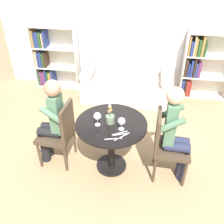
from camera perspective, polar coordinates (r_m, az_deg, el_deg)
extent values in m
plane|color=tan|center=(3.29, -0.14, -12.78)|extent=(16.00, 16.00, 0.00)
cube|color=silver|center=(4.71, 4.64, 20.92)|extent=(5.20, 0.05, 2.70)
cylinder|color=black|center=(2.82, -0.16, -2.88)|extent=(0.86, 0.86, 0.03)
cylinder|color=black|center=(3.04, -0.15, -8.13)|extent=(0.09, 0.09, 0.66)
cylinder|color=black|center=(3.28, -0.14, -12.60)|extent=(0.40, 0.40, 0.03)
cube|color=beige|center=(4.66, 3.49, 5.82)|extent=(1.68, 0.80, 0.42)
cube|color=beige|center=(4.76, 4.10, 12.51)|extent=(1.46, 0.16, 0.50)
cylinder|color=beige|center=(4.63, -5.54, 9.97)|extent=(0.22, 0.72, 0.22)
cylinder|color=beige|center=(4.52, 13.01, 8.60)|extent=(0.22, 0.72, 0.22)
cube|color=silver|center=(5.19, -12.78, 13.12)|extent=(0.91, 0.02, 1.26)
cube|color=silver|center=(5.26, -17.90, 12.59)|extent=(0.02, 0.28, 1.26)
cube|color=silver|center=(4.94, -8.36, 12.52)|extent=(0.02, 0.28, 1.26)
cube|color=silver|center=(5.32, -12.43, 6.41)|extent=(0.86, 0.28, 0.02)
cube|color=silver|center=(5.15, -12.98, 10.47)|extent=(0.86, 0.28, 0.02)
cube|color=silver|center=(5.01, -13.59, 14.79)|extent=(0.86, 0.28, 0.02)
cube|color=silver|center=(4.90, -14.26, 19.33)|extent=(0.86, 0.28, 0.02)
cube|color=#234723|center=(5.40, -16.69, 8.05)|extent=(0.03, 0.23, 0.29)
cube|color=#602D5B|center=(5.39, -16.31, 8.08)|extent=(0.04, 0.23, 0.30)
cube|color=#602D5B|center=(5.37, -15.76, 8.00)|extent=(0.05, 0.23, 0.29)
cube|color=navy|center=(5.34, -15.33, 8.27)|extent=(0.03, 0.23, 0.35)
cube|color=#234723|center=(5.33, -14.86, 8.02)|extent=(0.04, 0.23, 0.30)
cube|color=olive|center=(5.31, -14.36, 7.94)|extent=(0.05, 0.23, 0.29)
cube|color=navy|center=(5.28, -13.88, 8.17)|extent=(0.04, 0.23, 0.34)
cube|color=tan|center=(5.24, -17.40, 12.22)|extent=(0.04, 0.23, 0.32)
cube|color=navy|center=(5.23, -16.99, 12.14)|extent=(0.03, 0.23, 0.30)
cube|color=navy|center=(5.21, -16.53, 12.17)|extent=(0.04, 0.23, 0.31)
cube|color=#234723|center=(5.19, -15.97, 12.06)|extent=(0.04, 0.23, 0.29)
cube|color=#332319|center=(5.17, -15.53, 12.10)|extent=(0.03, 0.23, 0.30)
cube|color=olive|center=(5.12, -18.20, 16.50)|extent=(0.04, 0.23, 0.32)
cube|color=navy|center=(5.11, -17.76, 16.29)|extent=(0.03, 0.23, 0.28)
cube|color=navy|center=(5.08, -17.28, 16.40)|extent=(0.05, 0.23, 0.30)
cube|color=#234723|center=(5.06, -16.65, 16.41)|extent=(0.05, 0.23, 0.29)
cube|color=tan|center=(5.04, -16.07, 16.32)|extent=(0.03, 0.23, 0.27)
cube|color=navy|center=(5.02, -15.66, 16.60)|extent=(0.03, 0.23, 0.32)
cube|color=silver|center=(4.98, 21.74, 10.68)|extent=(0.91, 0.02, 1.26)
cube|color=silver|center=(4.78, 16.77, 10.73)|extent=(0.02, 0.28, 1.26)
cube|color=silver|center=(5.12, 20.55, 3.79)|extent=(0.86, 0.28, 0.02)
cube|color=silver|center=(4.94, 21.49, 7.92)|extent=(0.86, 0.28, 0.02)
cube|color=silver|center=(4.79, 22.51, 12.32)|extent=(0.86, 0.28, 0.02)
cube|color=silver|center=(4.68, 23.64, 16.98)|extent=(0.86, 0.28, 0.02)
cube|color=navy|center=(4.96, 16.53, 5.95)|extent=(0.05, 0.23, 0.33)
cube|color=#332319|center=(4.97, 17.09, 5.85)|extent=(0.03, 0.23, 0.32)
cube|color=maroon|center=(4.98, 17.62, 5.73)|extent=(0.05, 0.23, 0.31)
cube|color=maroon|center=(5.00, 18.11, 5.53)|extent=(0.03, 0.23, 0.28)
cube|color=#332319|center=(4.79, 17.33, 10.37)|extent=(0.05, 0.23, 0.34)
cube|color=navy|center=(4.82, 17.86, 9.84)|extent=(0.03, 0.23, 0.26)
cube|color=navy|center=(4.81, 18.51, 10.13)|extent=(0.04, 0.23, 0.32)
cube|color=#332319|center=(4.82, 19.13, 10.19)|extent=(0.03, 0.23, 0.35)
cube|color=navy|center=(4.84, 19.51, 9.68)|extent=(0.04, 0.23, 0.26)
cube|color=#602D5B|center=(4.85, 20.13, 9.71)|extent=(0.05, 0.23, 0.28)
cube|color=olive|center=(4.65, 18.08, 15.06)|extent=(0.03, 0.23, 0.35)
cube|color=navy|center=(4.67, 18.58, 14.46)|extent=(0.05, 0.23, 0.26)
cube|color=tan|center=(4.67, 19.19, 14.92)|extent=(0.03, 0.23, 0.35)
cube|color=olive|center=(4.68, 19.54, 14.64)|extent=(0.03, 0.23, 0.31)
cube|color=#234723|center=(4.69, 20.19, 14.44)|extent=(0.05, 0.23, 0.29)
cube|color=olive|center=(4.69, 20.92, 14.69)|extent=(0.04, 0.23, 0.35)
cube|color=#234723|center=(4.72, 21.38, 14.11)|extent=(0.04, 0.23, 0.26)
cylinder|color=#473828|center=(3.51, -14.54, -6.05)|extent=(0.04, 0.04, 0.40)
cylinder|color=#473828|center=(3.28, -17.03, -9.91)|extent=(0.04, 0.04, 0.40)
cylinder|color=#473828|center=(3.39, -9.01, -6.93)|extent=(0.04, 0.04, 0.40)
cylinder|color=#473828|center=(3.15, -11.13, -11.05)|extent=(0.04, 0.04, 0.40)
cube|color=#473828|center=(3.18, -13.44, -5.40)|extent=(0.44, 0.44, 0.05)
cube|color=#473828|center=(2.97, -10.70, -2.17)|extent=(0.06, 0.38, 0.45)
cylinder|color=#473828|center=(3.05, 17.07, -14.12)|extent=(0.04, 0.04, 0.40)
cylinder|color=#473828|center=(3.30, 16.64, -9.57)|extent=(0.04, 0.04, 0.40)
cylinder|color=#473828|center=(3.01, 10.16, -13.61)|extent=(0.04, 0.04, 0.40)
cylinder|color=#473828|center=(3.26, 10.37, -9.04)|extent=(0.04, 0.04, 0.40)
cube|color=#473828|center=(2.99, 14.14, -8.46)|extent=(0.43, 0.43, 0.05)
cube|color=#473828|center=(2.82, 11.00, -4.35)|extent=(0.05, 0.38, 0.45)
cylinder|color=black|center=(3.41, -15.12, -7.04)|extent=(0.11, 0.11, 0.45)
cylinder|color=black|center=(3.34, -15.89, -8.23)|extent=(0.11, 0.11, 0.45)
cylinder|color=black|center=(3.20, -14.05, -3.61)|extent=(0.30, 0.12, 0.11)
cylinder|color=black|center=(3.12, -14.83, -4.80)|extent=(0.30, 0.12, 0.11)
cube|color=#517A5B|center=(2.97, -13.20, -0.49)|extent=(0.13, 0.20, 0.51)
cylinder|color=#517A5B|center=(3.03, -12.42, 2.08)|extent=(0.29, 0.08, 0.23)
cylinder|color=#517A5B|center=(2.83, -14.42, -0.75)|extent=(0.29, 0.08, 0.23)
sphere|color=tan|center=(2.79, -14.13, 5.57)|extent=(0.20, 0.20, 0.20)
cylinder|color=#282D47|center=(3.11, 16.65, -12.14)|extent=(0.11, 0.11, 0.45)
cylinder|color=#282D47|center=(3.19, 16.52, -10.74)|extent=(0.11, 0.11, 0.45)
cylinder|color=#282D47|center=(2.91, 15.36, -8.19)|extent=(0.30, 0.12, 0.11)
cylinder|color=#282D47|center=(2.99, 15.27, -6.80)|extent=(0.30, 0.12, 0.11)
cube|color=#517A5B|center=(2.77, 13.91, -2.91)|extent=(0.12, 0.20, 0.55)
cylinder|color=#517A5B|center=(2.61, 14.23, -3.11)|extent=(0.29, 0.08, 0.23)
cylinder|color=#517A5B|center=(2.83, 14.09, 0.12)|extent=(0.29, 0.08, 0.23)
sphere|color=beige|center=(2.57, 15.02, 3.76)|extent=(0.19, 0.19, 0.19)
cylinder|color=white|center=(2.78, -3.48, -3.05)|extent=(0.06, 0.06, 0.00)
cylinder|color=white|center=(2.75, -3.51, -2.32)|extent=(0.01, 0.01, 0.08)
sphere|color=white|center=(2.71, -3.56, -0.99)|extent=(0.09, 0.09, 0.09)
sphere|color=beige|center=(2.72, -3.55, -1.18)|extent=(0.06, 0.06, 0.06)
cylinder|color=white|center=(2.71, 2.26, -4.09)|extent=(0.06, 0.06, 0.00)
cylinder|color=white|center=(2.69, 2.28, -3.44)|extent=(0.01, 0.01, 0.07)
sphere|color=white|center=(2.65, 2.31, -2.23)|extent=(0.09, 0.09, 0.09)
cylinder|color=gray|center=(2.79, -0.44, -1.72)|extent=(0.10, 0.10, 0.10)
cylinder|color=#4C7A42|center=(2.71, -0.51, 0.03)|extent=(0.00, 0.01, 0.13)
sphere|color=#EACC4C|center=(2.67, -0.52, 1.20)|extent=(0.04, 0.04, 0.04)
cylinder|color=#4C7A42|center=(2.74, -0.68, -0.36)|extent=(0.00, 0.01, 0.06)
sphere|color=#E07F4C|center=(2.72, -0.69, 0.20)|extent=(0.04, 0.04, 0.04)
cylinder|color=#4C7A42|center=(2.72, -0.31, -0.32)|extent=(0.01, 0.01, 0.09)
sphere|color=#E07F4C|center=(2.70, -0.32, 0.46)|extent=(0.04, 0.04, 0.04)
cylinder|color=#4C7A42|center=(2.75, -0.28, -0.15)|extent=(0.01, 0.00, 0.07)
sphere|color=#EACC4C|center=(2.73, -0.28, 0.45)|extent=(0.04, 0.04, 0.04)
cylinder|color=#4C7A42|center=(2.73, -0.54, 0.40)|extent=(0.00, 0.00, 0.13)
sphere|color=#9E70B2|center=(2.70, -0.55, 1.58)|extent=(0.04, 0.04, 0.04)
cube|color=silver|center=(2.64, 2.26, -5.36)|extent=(0.18, 0.08, 0.00)
cube|color=silver|center=(2.60, 2.20, -6.05)|extent=(0.14, 0.14, 0.00)
cube|color=silver|center=(2.66, 1.88, -5.06)|extent=(0.17, 0.11, 0.00)
cube|color=silver|center=(2.58, 0.28, -6.44)|extent=(0.19, 0.06, 0.00)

